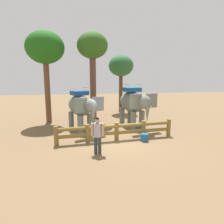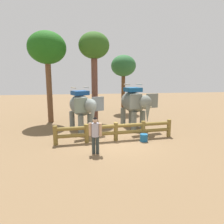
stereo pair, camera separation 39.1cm
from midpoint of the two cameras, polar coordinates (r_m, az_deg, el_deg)
The scene contains 9 objects.
ground_plane at distance 11.47m, azimuth 0.56°, elevation -8.38°, with size 60.00×60.00×0.00m, color brown.
log_fence at distance 11.53m, azimuth 0.33°, elevation -5.14°, with size 6.86×0.78×1.05m.
elephant_near_left at distance 13.52m, azimuth -9.51°, elevation 1.50°, with size 2.53×3.46×2.92m.
elephant_center at distance 14.41m, azimuth 5.28°, elevation 2.52°, with size 2.32×3.69×3.09m.
tourist_woman_in_black at distance 9.53m, azimuth -5.28°, elevation -5.91°, with size 0.61×0.41×1.76m.
tree_far_left at distance 20.24m, azimuth 1.98°, elevation 12.59°, with size 2.42×2.42×5.63m.
tree_back_center at distance 16.57m, azimuth -19.01°, elevation 16.39°, with size 2.86×2.86×6.94m.
tree_far_right at distance 16.60m, azimuth -6.24°, elevation 17.06°, with size 2.41×2.41×7.00m.
feed_bucket at distance 11.65m, azimuth 8.19°, elevation -7.10°, with size 0.44×0.44×0.43m.
Camera 1 is at (-2.29, -10.63, 3.67)m, focal length 32.44 mm.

